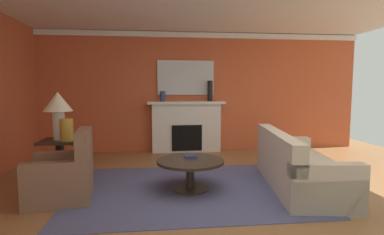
% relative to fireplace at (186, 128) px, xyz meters
% --- Properties ---
extents(ground_plane, '(9.48, 9.48, 0.00)m').
position_rel_fireplace_xyz_m(ground_plane, '(0.29, -2.95, -0.57)').
color(ground_plane, olive).
extents(wall_fireplace, '(7.89, 0.12, 2.81)m').
position_rel_fireplace_xyz_m(wall_fireplace, '(0.29, 0.21, 0.84)').
color(wall_fireplace, '#C65633').
rests_on(wall_fireplace, ground_plane).
extents(crown_moulding, '(7.89, 0.08, 0.12)m').
position_rel_fireplace_xyz_m(crown_moulding, '(0.29, 0.13, 2.17)').
color(crown_moulding, white).
extents(area_rug, '(3.43, 2.53, 0.01)m').
position_rel_fireplace_xyz_m(area_rug, '(-0.19, -2.66, -0.56)').
color(area_rug, '#4C517A').
rests_on(area_rug, ground_plane).
extents(fireplace, '(1.80, 0.35, 1.19)m').
position_rel_fireplace_xyz_m(fireplace, '(0.00, 0.00, 0.00)').
color(fireplace, white).
rests_on(fireplace, ground_plane).
extents(mantel_mirror, '(1.33, 0.04, 0.80)m').
position_rel_fireplace_xyz_m(mantel_mirror, '(0.00, 0.12, 1.18)').
color(mantel_mirror, silver).
extents(sofa, '(1.19, 2.21, 0.85)m').
position_rel_fireplace_xyz_m(sofa, '(1.42, -2.77, -0.27)').
color(sofa, beige).
rests_on(sofa, ground_plane).
extents(armchair_near_window, '(0.90, 0.90, 0.95)m').
position_rel_fireplace_xyz_m(armchair_near_window, '(-1.94, -2.87, -0.26)').
color(armchair_near_window, brown).
rests_on(armchair_near_window, ground_plane).
extents(coffee_table, '(1.00, 1.00, 0.45)m').
position_rel_fireplace_xyz_m(coffee_table, '(-0.19, -2.66, -0.23)').
color(coffee_table, '#2D2319').
rests_on(coffee_table, ground_plane).
extents(side_table, '(0.56, 0.56, 0.70)m').
position_rel_fireplace_xyz_m(side_table, '(-2.20, -2.13, -0.17)').
color(side_table, '#2D2319').
rests_on(side_table, ground_plane).
extents(table_lamp, '(0.44, 0.44, 0.75)m').
position_rel_fireplace_xyz_m(table_lamp, '(-2.20, -2.13, 0.66)').
color(table_lamp, beige).
rests_on(table_lamp, side_table).
extents(vase_mantel_left, '(0.12, 0.12, 0.24)m').
position_rel_fireplace_xyz_m(vase_mantel_left, '(-0.55, -0.05, 0.75)').
color(vase_mantel_left, navy).
rests_on(vase_mantel_left, fireplace).
extents(vase_on_side_table, '(0.19, 0.19, 0.34)m').
position_rel_fireplace_xyz_m(vase_on_side_table, '(-2.05, -2.25, 0.31)').
color(vase_on_side_table, '#B7892D').
rests_on(vase_on_side_table, side_table).
extents(vase_mantel_right, '(0.12, 0.12, 0.48)m').
position_rel_fireplace_xyz_m(vase_mantel_right, '(0.55, -0.05, 0.87)').
color(vase_mantel_right, black).
rests_on(vase_mantel_right, fireplace).
extents(book_red_cover, '(0.19, 0.19, 0.03)m').
position_rel_fireplace_xyz_m(book_red_cover, '(-0.17, -2.49, -0.10)').
color(book_red_cover, navy).
rests_on(book_red_cover, coffee_table).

